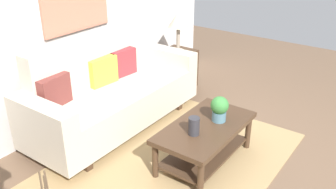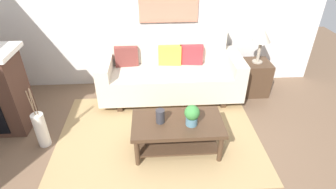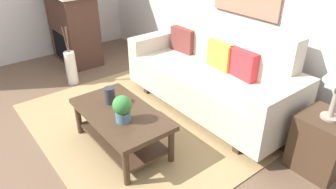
# 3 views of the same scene
# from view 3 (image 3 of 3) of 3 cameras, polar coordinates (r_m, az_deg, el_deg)

# --- Properties ---
(ground_plane) EXTENTS (9.56, 9.56, 0.00)m
(ground_plane) POSITION_cam_3_polar(r_m,az_deg,el_deg) (3.40, -13.65, -8.89)
(ground_plane) COLOR brown
(area_rug) EXTENTS (2.68, 1.92, 0.01)m
(area_rug) POSITION_cam_3_polar(r_m,az_deg,el_deg) (3.58, -6.46, -5.94)
(area_rug) COLOR #A38456
(area_rug) RESTS_ON ground_plane
(couch) EXTENTS (2.20, 0.84, 1.08)m
(couch) POSITION_cam_3_polar(r_m,az_deg,el_deg) (3.75, 8.05, 3.24)
(couch) COLOR beige
(couch) RESTS_ON ground_plane
(throw_pillow_maroon) EXTENTS (0.37, 0.16, 0.32)m
(throw_pillow_maroon) POSITION_cam_3_polar(r_m,az_deg,el_deg) (4.19, 2.80, 10.03)
(throw_pillow_maroon) COLOR brown
(throw_pillow_maroon) RESTS_ON couch
(throw_pillow_mustard) EXTENTS (0.37, 0.15, 0.32)m
(throw_pillow_mustard) POSITION_cam_3_polar(r_m,az_deg,el_deg) (3.73, 9.69, 7.19)
(throw_pillow_mustard) COLOR gold
(throw_pillow_mustard) RESTS_ON couch
(throw_pillow_crimson) EXTENTS (0.37, 0.16, 0.32)m
(throw_pillow_crimson) POSITION_cam_3_polar(r_m,az_deg,el_deg) (3.53, 13.72, 5.46)
(throw_pillow_crimson) COLOR red
(throw_pillow_crimson) RESTS_ON couch
(coffee_table) EXTENTS (1.10, 0.60, 0.43)m
(coffee_table) POSITION_cam_3_polar(r_m,az_deg,el_deg) (3.13, -8.63, -4.89)
(coffee_table) COLOR #422D1E
(coffee_table) RESTS_ON ground_plane
(tabletop_vase) EXTENTS (0.11, 0.11, 0.17)m
(tabletop_vase) POSITION_cam_3_polar(r_m,az_deg,el_deg) (3.19, -10.65, -0.17)
(tabletop_vase) COLOR #2D2D33
(tabletop_vase) RESTS_ON coffee_table
(potted_plant_tabletop) EXTENTS (0.18, 0.18, 0.26)m
(potted_plant_tabletop) POSITION_cam_3_polar(r_m,az_deg,el_deg) (2.85, -8.40, -2.46)
(potted_plant_tabletop) COLOR slate
(potted_plant_tabletop) RESTS_ON coffee_table
(side_table) EXTENTS (0.44, 0.44, 0.56)m
(side_table) POSITION_cam_3_polar(r_m,az_deg,el_deg) (3.19, 26.46, -8.07)
(side_table) COLOR #422D1E
(side_table) RESTS_ON ground_plane
(fireplace) EXTENTS (1.02, 0.58, 1.16)m
(fireplace) POSITION_cam_3_polar(r_m,az_deg,el_deg) (5.30, -17.04, 11.88)
(fireplace) COLOR #472D23
(fireplace) RESTS_ON ground_plane
(floor_vase) EXTENTS (0.15, 0.15, 0.48)m
(floor_vase) POSITION_cam_3_polar(r_m,az_deg,el_deg) (4.62, -17.40, 4.70)
(floor_vase) COLOR white
(floor_vase) RESTS_ON ground_plane
(floor_vase_branch_a) EXTENTS (0.02, 0.01, 0.36)m
(floor_vase_branch_a) POSITION_cam_3_polar(r_m,az_deg,el_deg) (4.46, -18.10, 9.52)
(floor_vase_branch_a) COLOR brown
(floor_vase_branch_a) RESTS_ON floor_vase
(floor_vase_branch_b) EXTENTS (0.03, 0.03, 0.36)m
(floor_vase_branch_b) POSITION_cam_3_polar(r_m,az_deg,el_deg) (4.49, -18.04, 9.66)
(floor_vase_branch_b) COLOR brown
(floor_vase_branch_b) RESTS_ON floor_vase
(floor_vase_branch_c) EXTENTS (0.02, 0.04, 0.36)m
(floor_vase_branch_c) POSITION_cam_3_polar(r_m,az_deg,el_deg) (4.48, -18.45, 9.55)
(floor_vase_branch_c) COLOR brown
(floor_vase_branch_c) RESTS_ON floor_vase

